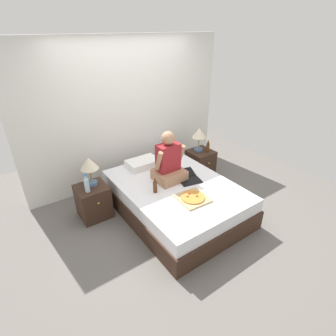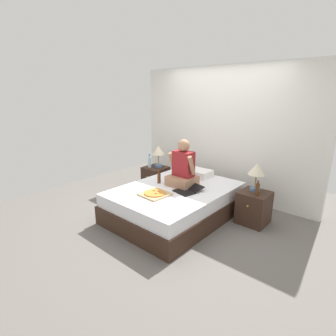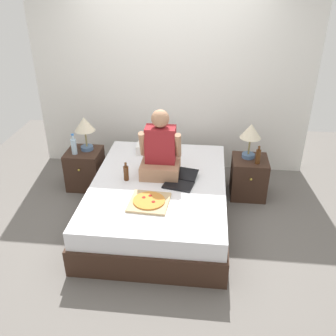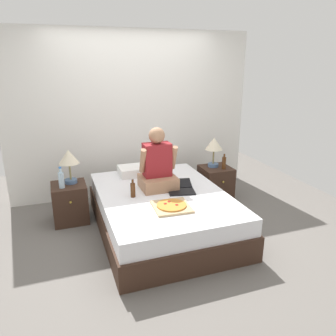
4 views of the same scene
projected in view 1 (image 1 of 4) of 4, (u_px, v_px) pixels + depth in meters
name	position (u px, v px, depth m)	size (l,w,h in m)	color
ground_plane	(175.00, 211.00, 4.18)	(5.80, 5.80, 0.00)	#66605B
wall_back	(128.00, 113.00, 4.60)	(3.80, 0.12, 2.50)	silver
bed	(175.00, 198.00, 4.06)	(1.54, 2.11, 0.50)	#382319
nightstand_left	(93.00, 201.00, 3.97)	(0.44, 0.47, 0.52)	#382319
lamp_on_left_nightstand	(89.00, 165.00, 3.74)	(0.26, 0.26, 0.45)	#4C6B93
water_bottle	(87.00, 185.00, 3.68)	(0.07, 0.07, 0.28)	silver
nightstand_right	(200.00, 163.00, 5.06)	(0.44, 0.47, 0.52)	#382319
lamp_on_right_nightstand	(199.00, 134.00, 4.80)	(0.26, 0.26, 0.45)	#4C6B93
beer_bottle	(208.00, 147.00, 4.86)	(0.06, 0.06, 0.23)	#512D14
pillow	(143.00, 163.00, 4.41)	(0.52, 0.34, 0.12)	white
person_seated	(169.00, 163.00, 3.93)	(0.47, 0.40, 0.78)	#A37556
laptop	(188.00, 178.00, 4.05)	(0.40, 0.47, 0.07)	black
pizza_box	(193.00, 198.00, 3.59)	(0.42, 0.42, 0.05)	tan
beer_bottle_on_bed	(155.00, 187.00, 3.71)	(0.06, 0.06, 0.22)	#4C2811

